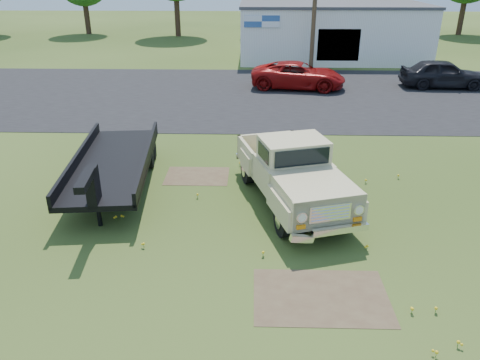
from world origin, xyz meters
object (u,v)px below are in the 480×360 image
red_pickup (298,75)px  dark_sedan (443,74)px  vintage_pickup_truck (292,171)px  flatbed_trailer (113,159)px

red_pickup → dark_sedan: dark_sedan is taller
red_pickup → vintage_pickup_truck: bearing=-177.5°
flatbed_trailer → dark_sedan: flatbed_trailer is taller
flatbed_trailer → vintage_pickup_truck: bearing=-16.1°
vintage_pickup_truck → dark_sedan: bearing=40.3°
vintage_pickup_truck → flatbed_trailer: size_ratio=0.83×
red_pickup → dark_sedan: size_ratio=1.13×
flatbed_trailer → red_pickup: flatbed_trailer is taller
vintage_pickup_truck → dark_sedan: vintage_pickup_truck is taller
vintage_pickup_truck → dark_sedan: 18.52m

